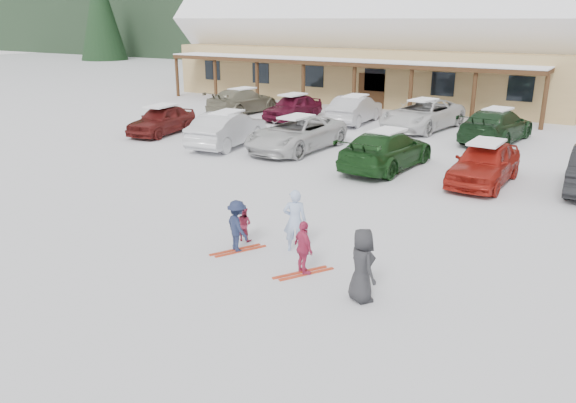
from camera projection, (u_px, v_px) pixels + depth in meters
The scene contains 21 objects.
ground at pixel (257, 247), 14.31m from camera, with size 160.00×160.00×0.00m, color white.
day_lodge at pixel (375, 42), 40.18m from camera, with size 29.12×12.50×10.38m.
conifer_0 at pixel (208, 16), 49.78m from camera, with size 4.40×4.40×10.20m.
conifer_2 at pixel (249, 6), 61.12m from camera, with size 5.28×5.28×12.24m.
adult_skier at pixel (295, 220), 13.88m from camera, with size 0.58×0.38×1.59m, color #A8C1EA.
toddler_red at pixel (244, 224), 14.63m from camera, with size 0.45×0.35×0.92m, color #AB304C.
child_navy at pixel (237, 226), 13.87m from camera, with size 0.86×0.49×1.33m, color #1C2442.
skis_child_navy at pixel (238, 250), 14.08m from camera, with size 0.20×1.40×0.03m, color #BC371A.
child_magenta at pixel (304, 248), 12.63m from camera, with size 0.75×0.31×1.27m, color #BD2F56.
skis_child_magenta at pixel (303, 273), 12.82m from camera, with size 0.20×1.40×0.03m, color #BC371A.
bystander_dark at pixel (362, 265), 11.40m from camera, with size 0.77×0.50×1.57m, color #28282B.
parked_car_0 at pixel (162, 120), 28.03m from camera, with size 1.68×4.18×1.43m, color #5A1615.
parked_car_1 at pixel (227, 129), 25.36m from camera, with size 1.65×4.73×1.56m, color silver.
parked_car_2 at pixel (296, 133), 24.57m from camera, with size 2.48×5.38×1.49m, color silver.
parked_car_3 at pixel (386, 150), 21.58m from camera, with size 2.08×5.11×1.48m, color #173D17.
parked_car_4 at pixel (485, 163), 19.59m from camera, with size 1.76×4.38×1.49m, color #A62016.
parked_car_7 at pixel (243, 101), 34.25m from camera, with size 2.09×5.15×1.49m, color #77735B.
parked_car_8 at pixel (293, 107), 32.04m from camera, with size 1.70×4.21×1.44m, color #581025.
parked_car_9 at pixel (355, 109), 30.95m from camera, with size 1.60×4.60×1.52m, color #B6B5BB.
parked_car_10 at pixel (422, 115), 29.18m from camera, with size 2.58×5.60×1.56m, color silver.
parked_car_11 at pixel (496, 125), 26.25m from camera, with size 2.17×5.35×1.55m, color #19371C.
Camera 1 is at (7.63, -10.85, 5.57)m, focal length 35.00 mm.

